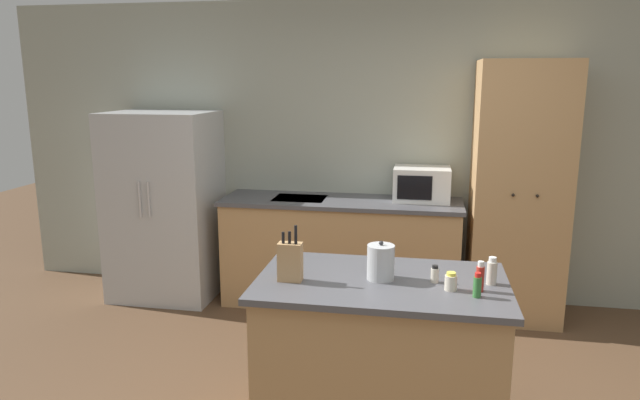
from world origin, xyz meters
TOP-DOWN VIEW (x-y plane):
  - wall_back at (0.00, 2.33)m, footprint 7.20×0.06m
  - refrigerator at (-2.06, 1.94)m, footprint 0.90×0.74m
  - back_counter at (-0.48, 2.01)m, footprint 2.04×0.62m
  - pantry_cabinet at (0.96, 2.00)m, footprint 0.72×0.62m
  - kitchen_island at (0.00, 0.21)m, footprint 1.33×0.81m
  - microwave at (0.19, 2.10)m, footprint 0.47×0.37m
  - knife_block at (-0.48, 0.11)m, footprint 0.13×0.08m
  - spice_bottle_tall_dark at (0.48, 0.05)m, footprint 0.04×0.04m
  - spice_bottle_short_red at (0.57, 0.24)m, footprint 0.05×0.05m
  - spice_bottle_amber_oil at (0.36, 0.12)m, footprint 0.06×0.06m
  - spice_bottle_green_herb at (0.28, 0.22)m, footprint 0.04×0.04m
  - spice_bottle_pale_salt at (0.50, 0.13)m, footprint 0.04×0.04m
  - kettle at (-0.01, 0.22)m, footprint 0.15×0.15m

SIDE VIEW (x-z plane):
  - kitchen_island at x=0.00m, z-range 0.00..0.89m
  - back_counter at x=-0.48m, z-range 0.00..0.93m
  - refrigerator at x=-2.06m, z-range 0.00..1.65m
  - spice_bottle_green_herb at x=0.28m, z-range 0.88..0.98m
  - spice_bottle_amber_oil at x=0.36m, z-range 0.88..0.98m
  - spice_bottle_tall_dark at x=0.48m, z-range 0.88..1.01m
  - spice_bottle_short_red at x=0.57m, z-range 0.88..1.03m
  - spice_bottle_pale_salt at x=0.50m, z-range 0.88..1.04m
  - kettle at x=-0.01m, z-range 0.88..1.09m
  - knife_block at x=-0.48m, z-range 0.84..1.15m
  - pantry_cabinet at x=0.96m, z-range 0.00..2.08m
  - microwave at x=0.19m, z-range 0.93..1.21m
  - wall_back at x=0.00m, z-range 0.00..2.60m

